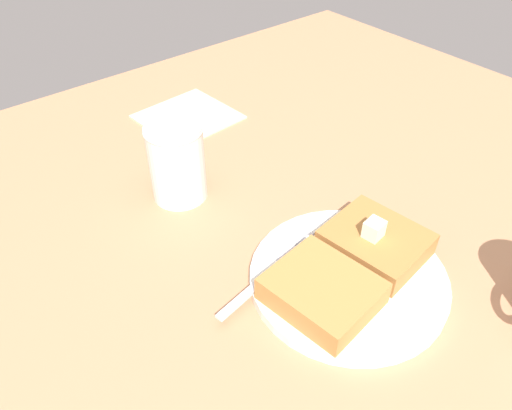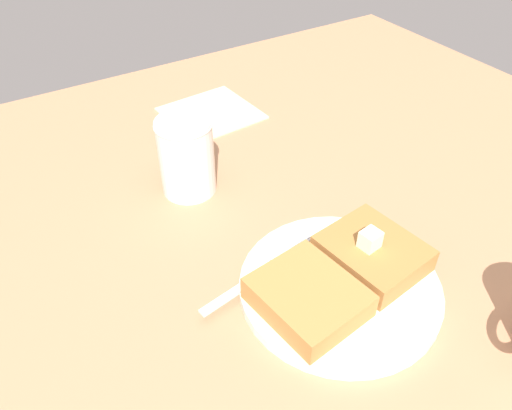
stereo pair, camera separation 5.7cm
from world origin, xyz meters
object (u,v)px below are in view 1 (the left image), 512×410
at_px(plate, 348,278).
at_px(napkin, 188,117).
at_px(syrup_jar, 177,164).
at_px(fork, 277,267).

xyz_separation_m(plate, napkin, (-0.06, -0.40, -0.01)).
distance_m(plate, syrup_jar, 0.25).
bearing_deg(fork, plate, 134.14).
relative_size(fork, syrup_jar, 1.56).
distance_m(fork, syrup_jar, 0.19).
relative_size(syrup_jar, napkin, 0.75).
distance_m(plate, fork, 0.08).
height_order(fork, syrup_jar, syrup_jar).
bearing_deg(napkin, syrup_jar, 54.03).
bearing_deg(fork, napkin, -107.95).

